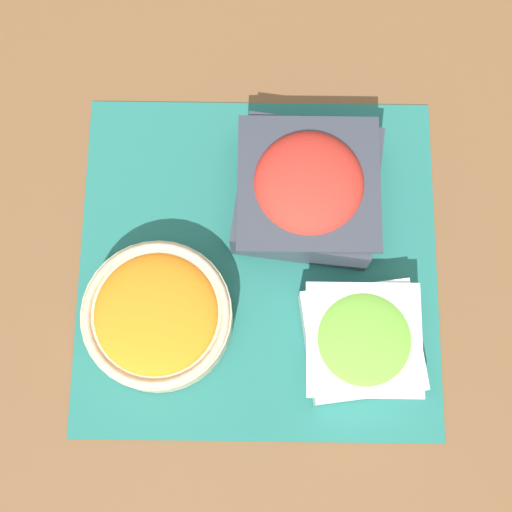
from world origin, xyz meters
name	(u,v)px	position (x,y,z in m)	size (l,w,h in m)	color
ground_plane	(256,263)	(0.00, 0.00, 0.00)	(3.00, 3.00, 0.00)	brown
placemat	(256,262)	(0.00, 0.00, 0.00)	(0.44, 0.43, 0.00)	#236B60
tomato_bowl	(306,188)	(0.06, 0.08, 0.05)	(0.19, 0.19, 0.09)	#333842
lettuce_bowl	(360,341)	(0.12, -0.10, 0.03)	(0.15, 0.15, 0.05)	white
carrot_bowl	(155,316)	(-0.12, -0.07, 0.03)	(0.18, 0.18, 0.06)	#C6B28E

